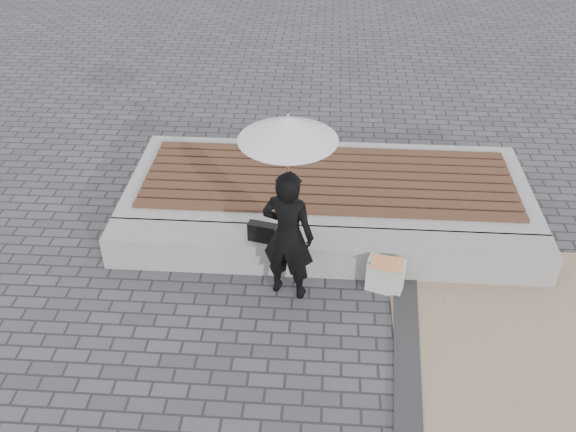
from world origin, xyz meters
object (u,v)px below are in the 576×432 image
(seating_ledge, at_px, (326,252))
(canvas_tote, at_px, (385,275))
(woman, at_px, (288,236))
(parasol, at_px, (288,128))
(handbag, at_px, (262,232))

(seating_ledge, height_order, canvas_tote, canvas_tote)
(woman, bearing_deg, parasol, -164.35)
(seating_ledge, xyz_separation_m, handbag, (-0.70, -0.09, 0.31))
(parasol, bearing_deg, seating_ledge, 48.50)
(seating_ledge, distance_m, parasol, 1.87)
(seating_ledge, relative_size, woman, 3.31)
(seating_ledge, distance_m, canvas_tote, 0.74)
(parasol, xyz_separation_m, canvas_tote, (1.04, 0.09, -1.77))
(canvas_tote, bearing_deg, woman, -157.52)
(woman, bearing_deg, seating_ledge, -115.85)
(parasol, height_order, handbag, parasol)
(handbag, height_order, canvas_tote, handbag)
(woman, xyz_separation_m, handbag, (-0.30, 0.36, -0.24))
(woman, relative_size, handbag, 4.83)
(woman, height_order, parasol, parasol)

